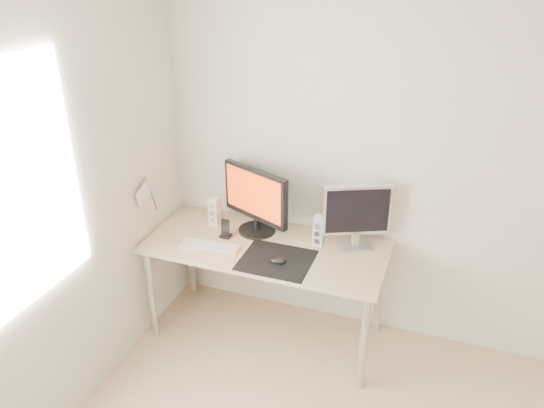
# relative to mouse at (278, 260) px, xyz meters

# --- Properties ---
(wall_back) EXTENTS (3.50, 0.00, 3.50)m
(wall_back) POSITION_rel_mouse_xyz_m (0.78, 0.55, 0.50)
(wall_back) COLOR white
(wall_back) RESTS_ON ground
(mousepad) EXTENTS (0.45, 0.40, 0.00)m
(mousepad) POSITION_rel_mouse_xyz_m (-0.02, 0.03, -0.02)
(mousepad) COLOR black
(mousepad) RESTS_ON desk
(mouse) EXTENTS (0.10, 0.06, 0.04)m
(mouse) POSITION_rel_mouse_xyz_m (0.00, 0.00, 0.00)
(mouse) COLOR black
(mouse) RESTS_ON mousepad
(desk) EXTENTS (1.60, 0.70, 0.73)m
(desk) POSITION_rel_mouse_xyz_m (-0.15, 0.18, -0.10)
(desk) COLOR #D1B587
(desk) RESTS_ON ground
(main_monitor) EXTENTS (0.52, 0.34, 0.47)m
(main_monitor) POSITION_rel_mouse_xyz_m (-0.28, 0.33, 0.23)
(main_monitor) COLOR black
(main_monitor) RESTS_ON desk
(second_monitor) EXTENTS (0.43, 0.24, 0.43)m
(second_monitor) POSITION_rel_mouse_xyz_m (0.40, 0.38, 0.22)
(second_monitor) COLOR #B6B7B9
(second_monitor) RESTS_ON desk
(speaker_left) EXTENTS (0.07, 0.08, 0.21)m
(speaker_left) POSITION_rel_mouse_xyz_m (-0.59, 0.34, 0.08)
(speaker_left) COLOR white
(speaker_left) RESTS_ON desk
(speaker_right) EXTENTS (0.07, 0.08, 0.21)m
(speaker_right) POSITION_rel_mouse_xyz_m (0.17, 0.31, 0.08)
(speaker_right) COLOR silver
(speaker_right) RESTS_ON desk
(keyboard) EXTENTS (0.43, 0.15, 0.02)m
(keyboard) POSITION_rel_mouse_xyz_m (-0.49, 0.04, -0.01)
(keyboard) COLOR #A8A8AA
(keyboard) RESTS_ON desk
(phone_dock) EXTENTS (0.07, 0.06, 0.13)m
(phone_dock) POSITION_rel_mouse_xyz_m (-0.45, 0.19, 0.02)
(phone_dock) COLOR black
(phone_dock) RESTS_ON desk
(pennant) EXTENTS (0.01, 0.23, 0.29)m
(pennant) POSITION_rel_mouse_xyz_m (-0.94, 0.04, 0.30)
(pennant) COLOR #A57F54
(pennant) RESTS_ON wall_left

